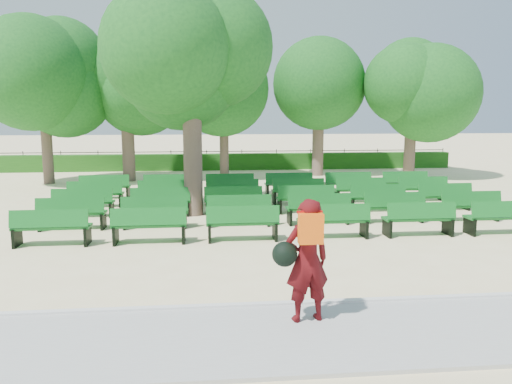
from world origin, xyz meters
The scene contains 9 objects.
ground centered at (0.00, 0.00, 0.00)m, with size 120.00×120.00×0.00m, color beige.
paving centered at (0.00, -7.40, 0.03)m, with size 30.00×2.20×0.06m, color #ABAAA6.
curb centered at (0.00, -6.25, 0.05)m, with size 30.00×0.12×0.10m, color silver.
hedge centered at (0.00, 14.00, 0.45)m, with size 26.00×0.70×0.90m, color #205917.
fence centered at (0.00, 14.40, 0.00)m, with size 26.00×0.10×1.02m, color black, non-canonical shape.
tree_line centered at (0.00, 10.00, 0.00)m, with size 21.80×6.80×7.04m, color #1A5E1C, non-canonical shape.
bench_array centered at (0.96, 1.53, 0.09)m, with size 1.85×0.70×1.14m.
tree_among centered at (-1.46, 1.55, 4.49)m, with size 4.76×4.76×6.67m.
person centered at (0.39, -6.92, 1.03)m, with size 0.91×0.58×1.88m.
Camera 1 is at (-1.07, -13.98, 3.18)m, focal length 35.00 mm.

